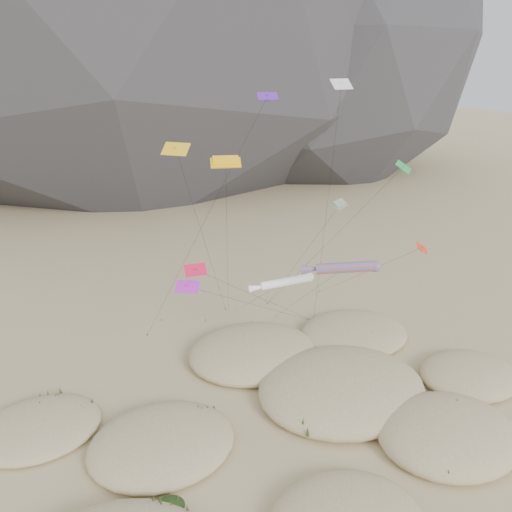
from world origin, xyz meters
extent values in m
plane|color=#CCB789|center=(0.00, 0.00, 0.00)|extent=(500.00, 500.00, 0.00)
ellipsoid|color=black|center=(56.00, 110.00, 38.00)|extent=(130.55, 126.41, 100.00)
ellipsoid|color=#CCB789|center=(10.38, -4.06, 0.78)|extent=(12.84, 10.91, 3.47)
ellipsoid|color=#CCB789|center=(-13.34, 4.06, 0.62)|extent=(12.73, 10.82, 2.75)
ellipsoid|color=#CCB789|center=(4.98, 4.99, 0.83)|extent=(17.18, 14.60, 3.69)
ellipsoid|color=#CCB789|center=(18.82, 2.46, 0.56)|extent=(10.66, 9.06, 2.47)
ellipsoid|color=#CCB789|center=(-0.95, 14.52, 0.73)|extent=(14.60, 12.41, 3.24)
ellipsoid|color=#CCB789|center=(12.11, 14.36, 0.53)|extent=(13.35, 11.35, 2.33)
ellipsoid|color=#CCB789|center=(-23.36, 10.25, 0.45)|extent=(11.08, 9.41, 2.01)
ellipsoid|color=black|center=(-14.19, -2.87, 0.80)|extent=(2.45, 2.09, 0.73)
ellipsoid|color=black|center=(11.17, -2.75, 1.00)|extent=(3.01, 2.57, 0.90)
ellipsoid|color=black|center=(8.16, -7.20, 0.80)|extent=(2.64, 2.26, 0.79)
ellipsoid|color=black|center=(-10.60, 5.86, 0.80)|extent=(3.19, 2.73, 0.96)
ellipsoid|color=black|center=(-8.89, 5.77, 0.70)|extent=(2.12, 1.82, 0.64)
ellipsoid|color=black|center=(3.63, 2.85, 1.10)|extent=(3.72, 3.18, 1.12)
ellipsoid|color=black|center=(6.86, 5.90, 1.00)|extent=(2.45, 2.09, 0.73)
ellipsoid|color=black|center=(-0.03, 0.99, 0.90)|extent=(2.58, 2.21, 0.77)
ellipsoid|color=black|center=(17.97, 0.71, 0.60)|extent=(2.54, 2.17, 0.76)
ellipsoid|color=black|center=(-1.24, 16.99, 1.00)|extent=(2.91, 2.49, 0.87)
ellipsoid|color=black|center=(-1.30, 14.24, 0.90)|extent=(2.37, 2.03, 0.71)
ellipsoid|color=black|center=(13.36, 12.93, 0.70)|extent=(2.38, 2.03, 0.71)
ellipsoid|color=black|center=(12.72, 13.32, 0.60)|extent=(2.15, 1.84, 0.64)
ellipsoid|color=black|center=(-22.57, 13.47, 0.50)|extent=(2.48, 2.12, 0.74)
ellipsoid|color=black|center=(-19.38, 10.96, 0.40)|extent=(2.19, 1.87, 0.66)
cylinder|color=#3F2D1E|center=(-3.68, 24.59, 0.15)|extent=(0.08, 0.08, 0.30)
cylinder|color=#3F2D1E|center=(-0.26, 26.64, 0.15)|extent=(0.08, 0.08, 0.30)
cylinder|color=#3F2D1E|center=(1.69, 22.02, 0.15)|extent=(0.08, 0.08, 0.30)
cylinder|color=#3F2D1E|center=(5.61, 26.13, 0.15)|extent=(0.08, 0.08, 0.30)
cylinder|color=#3F2D1E|center=(9.34, 19.52, 0.15)|extent=(0.08, 0.08, 0.30)
cylinder|color=#3F2D1E|center=(-8.93, 26.68, 0.15)|extent=(0.08, 0.08, 0.30)
cylinder|color=#3F2D1E|center=(14.08, 26.89, 0.15)|extent=(0.08, 0.08, 0.30)
cylinder|color=#3F2D1E|center=(-11.30, 23.68, 0.15)|extent=(0.08, 0.08, 0.30)
cylinder|color=red|center=(5.36, 6.51, 13.29)|extent=(5.45, 3.45, 1.58)
sphere|color=red|center=(7.82, 5.25, 13.51)|extent=(1.06, 1.06, 1.06)
cone|color=red|center=(2.66, 7.89, 13.01)|extent=(2.46, 1.86, 1.14)
cylinder|color=black|center=(5.12, 14.41, 6.64)|extent=(0.52, 15.82, 13.30)
cylinder|color=white|center=(1.61, 11.63, 10.26)|extent=(5.36, 1.34, 1.21)
sphere|color=white|center=(4.22, 11.38, 10.47)|extent=(0.88, 0.88, 0.88)
cone|color=white|center=(-1.27, 11.91, 10.00)|extent=(2.21, 0.96, 0.90)
cylinder|color=black|center=(1.17, 18.74, 5.13)|extent=(0.90, 14.24, 10.28)
cube|color=#F8B20D|center=(-4.18, 12.89, 22.66)|extent=(2.97, 1.71, 0.82)
cube|color=#F8B20D|center=(-4.18, 12.89, 22.88)|extent=(2.50, 1.38, 0.80)
cylinder|color=black|center=(-2.20, 19.25, 11.33)|extent=(3.99, 12.76, 22.68)
cube|color=#F05419|center=(5.50, 8.52, 18.82)|extent=(2.25, 1.95, 0.60)
cube|color=#F05419|center=(5.50, 8.52, 19.01)|extent=(1.88, 1.61, 0.59)
cylinder|color=black|center=(5.93, 17.82, 9.41)|extent=(0.88, 18.61, 18.83)
cube|color=#571DAE|center=(0.50, 14.28, 28.30)|extent=(2.09, 1.42, 0.64)
cube|color=#571DAE|center=(0.50, 14.28, 28.15)|extent=(0.26, 0.20, 0.67)
cylinder|color=black|center=(-5.40, 18.98, 14.18)|extent=(11.83, 9.44, 28.27)
cube|color=yellow|center=(-8.96, 11.85, 24.36)|extent=(2.58, 2.40, 0.94)
cube|color=yellow|center=(-8.96, 11.85, 24.21)|extent=(0.41, 0.41, 0.80)
cylinder|color=black|center=(-4.61, 19.25, 12.21)|extent=(8.73, 14.82, 24.33)
cube|color=silver|center=(8.15, 14.01, 29.25)|extent=(2.31, 1.28, 0.97)
cube|color=silver|center=(8.15, 14.01, 29.10)|extent=(0.30, 0.37, 0.73)
cylinder|color=black|center=(8.74, 16.76, 14.65)|extent=(1.22, 5.54, 29.21)
cube|color=red|center=(-8.44, 8.98, 14.21)|extent=(1.98, 1.03, 0.84)
cube|color=red|center=(-8.44, 8.98, 14.06)|extent=(0.25, 0.30, 0.64)
cylinder|color=black|center=(0.45, 14.25, 7.13)|extent=(17.81, 10.57, 14.18)
cube|color=#FF260D|center=(14.12, 6.67, 14.03)|extent=(1.93, 2.13, 0.64)
cube|color=#FF260D|center=(14.12, 6.67, 13.88)|extent=(0.26, 0.28, 0.65)
cylinder|color=black|center=(14.10, 16.78, 7.04)|extent=(0.06, 20.23, 14.00)
cube|color=green|center=(14.19, 11.03, 21.30)|extent=(2.86, 2.94, 0.95)
cube|color=green|center=(14.19, 11.03, 21.15)|extent=(0.40, 0.41, 0.93)
cylinder|color=black|center=(9.90, 18.58, 10.67)|extent=(8.61, 15.13, 21.26)
cube|color=#B020BF|center=(-9.38, 8.35, 13.01)|extent=(2.35, 1.95, 0.78)
cube|color=#B020BF|center=(-9.38, 8.35, 12.86)|extent=(0.33, 0.32, 0.72)
cylinder|color=black|center=(-0.02, 13.94, 6.53)|extent=(18.74, 11.19, 12.98)
camera|label=1|loc=(-18.04, -30.65, 31.54)|focal=35.00mm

